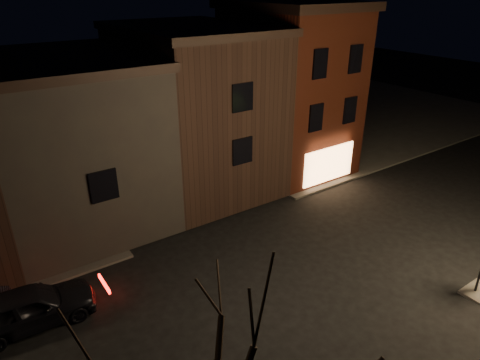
% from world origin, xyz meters
% --- Properties ---
extents(ground, '(120.00, 120.00, 0.00)m').
position_xyz_m(ground, '(0.00, 0.00, 0.00)').
color(ground, black).
rests_on(ground, ground).
extents(sidewalk_far_right, '(30.00, 30.00, 0.12)m').
position_xyz_m(sidewalk_far_right, '(20.00, 20.00, 0.06)').
color(sidewalk_far_right, '#2D2B28').
rests_on(sidewalk_far_right, ground).
extents(corner_building, '(6.50, 8.50, 10.50)m').
position_xyz_m(corner_building, '(8.00, 9.47, 5.40)').
color(corner_building, '#40150B').
rests_on(corner_building, ground).
extents(row_building_a, '(7.30, 10.30, 9.40)m').
position_xyz_m(row_building_a, '(1.50, 10.50, 4.83)').
color(row_building_a, black).
rests_on(row_building_a, ground).
extents(row_building_b, '(7.80, 10.30, 8.40)m').
position_xyz_m(row_building_b, '(-5.75, 10.50, 4.33)').
color(row_building_b, black).
rests_on(row_building_b, ground).
extents(parked_car_a, '(4.72, 2.11, 1.58)m').
position_xyz_m(parked_car_a, '(-9.71, 3.11, 0.79)').
color(parked_car_a, black).
rests_on(parked_car_a, ground).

